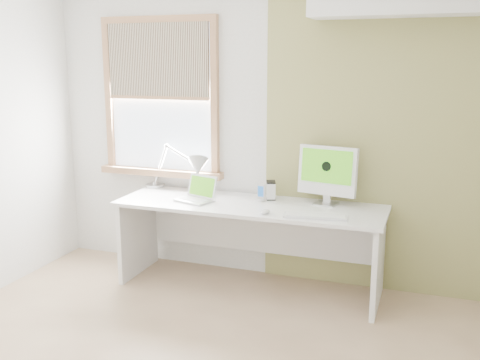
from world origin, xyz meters
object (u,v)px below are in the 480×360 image
at_px(external_drive, 271,190).
at_px(laptop, 198,194).
at_px(desk, 252,225).
at_px(imac, 327,172).
at_px(desk_lamp, 189,168).

bearing_deg(external_drive, laptop, -156.94).
xyz_separation_m(desk, imac, (0.59, 0.14, 0.46)).
relative_size(desk, laptop, 6.27).
bearing_deg(imac, desk_lamp, -179.89).
bearing_deg(laptop, imac, 12.82).
distance_m(desk, desk_lamp, 0.76).
distance_m(desk, external_drive, 0.33).
distance_m(external_drive, imac, 0.51).
distance_m(desk_lamp, external_drive, 0.76).
height_order(external_drive, imac, imac).
bearing_deg(laptop, desk, 11.92).
xyz_separation_m(desk_lamp, imac, (1.22, 0.00, 0.05)).
distance_m(desk, laptop, 0.52).
bearing_deg(imac, external_drive, 179.50).
height_order(desk_lamp, imac, imac).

